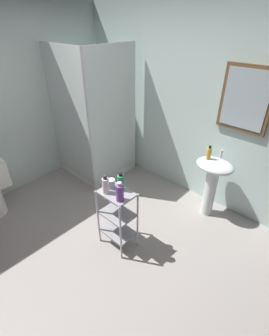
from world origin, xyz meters
TOP-DOWN VIEW (x-y plane):
  - ground_plane at (0.00, 0.00)m, footprint 4.20×4.20m
  - wall_back at (0.01, 1.85)m, footprint 4.20×0.14m
  - shower_stall at (-1.23, 1.18)m, footprint 0.92×0.92m
  - pedestal_sink at (0.63, 1.52)m, footprint 0.46×0.37m
  - sink_faucet at (0.63, 1.64)m, footprint 0.03×0.03m
  - storage_cart at (0.14, 0.35)m, footprint 0.38×0.28m
  - hand_soap_bottle at (0.53, 1.50)m, footprint 0.05×0.05m
  - conditioner_bottle_purple at (0.25, 0.29)m, footprint 0.08×0.08m
  - lotion_bottle_white at (0.06, 0.28)m, footprint 0.07×0.07m
  - body_wash_bottle_green at (0.13, 0.42)m, footprint 0.07×0.07m
  - rinse_cup at (0.04, 0.37)m, footprint 0.08×0.08m

SIDE VIEW (x-z plane):
  - ground_plane at x=0.00m, z-range -0.02..0.00m
  - storage_cart at x=0.14m, z-range 0.07..0.81m
  - shower_stall at x=-1.23m, z-range -0.54..1.46m
  - pedestal_sink at x=0.63m, z-range 0.17..0.98m
  - rinse_cup at x=0.04m, z-range 0.74..0.84m
  - lotion_bottle_white at x=0.06m, z-range 0.73..0.93m
  - body_wash_bottle_green at x=0.13m, z-range 0.73..0.94m
  - conditioner_bottle_purple at x=0.25m, z-range 0.73..0.94m
  - sink_faucet at x=0.63m, z-range 0.81..0.91m
  - hand_soap_bottle at x=0.53m, z-range 0.80..0.97m
  - wall_back at x=0.01m, z-range 0.00..2.50m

